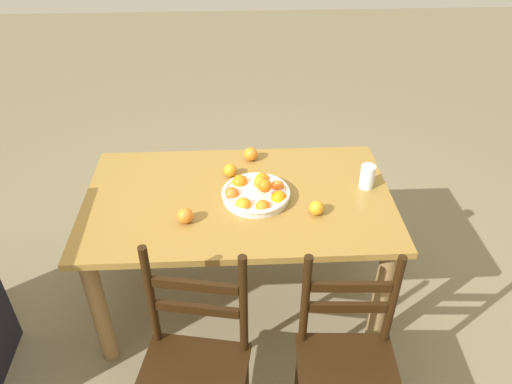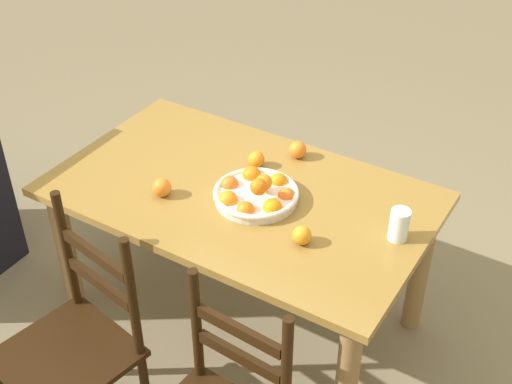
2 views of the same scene
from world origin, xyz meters
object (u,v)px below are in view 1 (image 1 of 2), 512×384
orange_loose_0 (251,154)px  drinking_glass (367,177)px  chair_by_cabinet (193,372)px  dining_table (239,215)px  fruit_bowl (256,193)px  orange_loose_2 (230,170)px  chair_near_window (347,368)px  orange_loose_3 (185,216)px  orange_loose_1 (317,208)px

orange_loose_0 → drinking_glass: drinking_glass is taller
chair_by_cabinet → orange_loose_0: (-0.29, -1.16, 0.34)m
dining_table → fruit_bowl: (-0.09, 0.02, 0.15)m
fruit_bowl → orange_loose_2: size_ratio=4.85×
chair_near_window → chair_by_cabinet: size_ratio=0.96×
dining_table → orange_loose_0: 0.39m
orange_loose_2 → orange_loose_3: 0.44m
drinking_glass → orange_loose_0: bearing=-26.5°
chair_near_window → drinking_glass: chair_near_window is taller
orange_loose_2 → chair_by_cabinet: bearing=80.3°
chair_by_cabinet → drinking_glass: size_ratio=7.62×
fruit_bowl → orange_loose_3: bearing=26.3°
dining_table → orange_loose_0: size_ratio=20.36×
chair_near_window → orange_loose_1: size_ratio=12.82×
chair_near_window → orange_loose_1: (0.05, -0.66, 0.33)m
orange_loose_0 → chair_near_window: bearing=106.7°
chair_near_window → orange_loose_1: chair_near_window is taller
chair_by_cabinet → orange_loose_1: (-0.59, -0.65, 0.33)m
fruit_bowl → orange_loose_3: 0.39m
fruit_bowl → orange_loose_2: fruit_bowl is taller
orange_loose_2 → orange_loose_3: (0.22, 0.38, 0.00)m
chair_by_cabinet → orange_loose_0: chair_by_cabinet is taller
chair_by_cabinet → fruit_bowl: 0.91m
fruit_bowl → orange_loose_1: (-0.29, 0.14, 0.00)m
orange_loose_0 → orange_loose_2: (0.12, 0.16, -0.00)m
chair_near_window → orange_loose_0: 1.27m
orange_loose_2 → orange_loose_3: size_ratio=0.93×
orange_loose_1 → orange_loose_3: 0.63m
dining_table → drinking_glass: size_ratio=12.25×
orange_loose_2 → drinking_glass: size_ratio=0.56×
orange_loose_0 → chair_by_cabinet: bearing=76.0°
dining_table → chair_near_window: bearing=117.6°
chair_near_window → fruit_bowl: size_ratio=2.69×
fruit_bowl → chair_near_window: bearing=113.0°
chair_near_window → chair_by_cabinet: chair_by_cabinet is taller
orange_loose_0 → drinking_glass: 0.66m
orange_loose_0 → orange_loose_2: size_ratio=1.07×
orange_loose_0 → fruit_bowl: bearing=91.8°
orange_loose_1 → drinking_glass: bearing=-143.8°
fruit_bowl → orange_loose_1: 0.32m
orange_loose_0 → orange_loose_3: same height
orange_loose_3 → drinking_glass: drinking_glass is taller
orange_loose_3 → drinking_glass: size_ratio=0.60×
dining_table → chair_near_window: 0.94m
chair_by_cabinet → orange_loose_0: bearing=86.7°
dining_table → orange_loose_2: size_ratio=21.79×
orange_loose_0 → orange_loose_1: (-0.30, 0.51, -0.00)m
orange_loose_3 → drinking_glass: (-0.93, -0.25, 0.03)m
orange_loose_0 → orange_loose_2: 0.20m
orange_loose_1 → orange_loose_2: (0.42, -0.35, -0.00)m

